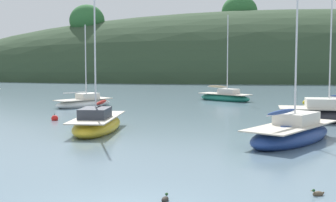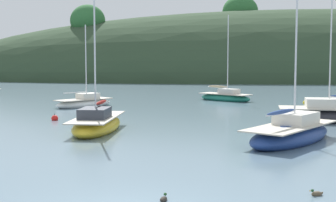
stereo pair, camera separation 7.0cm
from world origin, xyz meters
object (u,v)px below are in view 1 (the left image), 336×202
sailboat_cream_ketch (97,124)px  mooring_buoy_inner (305,103)px  sailboat_orange_cutter (334,115)px  duck_trailing (318,194)px  sailboat_navy_dinghy (292,133)px  sailboat_blue_center (84,103)px  duck_straggler (165,199)px  mooring_buoy_outer (55,118)px  sailboat_white_near (225,97)px

sailboat_cream_ketch → mooring_buoy_inner: bearing=47.5°
sailboat_orange_cutter → duck_trailing: bearing=-107.8°
sailboat_navy_dinghy → mooring_buoy_inner: (5.32, 19.83, -0.30)m
mooring_buoy_inner → sailboat_cream_ketch: bearing=-132.5°
sailboat_cream_ketch → sailboat_navy_dinghy: bearing=-17.2°
sailboat_blue_center → mooring_buoy_inner: 19.31m
sailboat_navy_dinghy → duck_straggler: (-5.59, -9.87, -0.36)m
sailboat_navy_dinghy → mooring_buoy_inner: sailboat_navy_dinghy is taller
sailboat_orange_cutter → sailboat_cream_ketch: sailboat_orange_cutter is taller
sailboat_navy_dinghy → sailboat_blue_center: size_ratio=1.14×
mooring_buoy_inner → sailboat_navy_dinghy: bearing=-105.0°
duck_trailing → mooring_buoy_outer: bearing=126.8°
mooring_buoy_outer → duck_trailing: bearing=-53.2°
sailboat_cream_ketch → sailboat_white_near: size_ratio=0.98×
mooring_buoy_outer → sailboat_blue_center: bearing=90.3°
sailboat_orange_cutter → sailboat_white_near: sailboat_orange_cutter is taller
mooring_buoy_inner → duck_trailing: bearing=-102.6°
sailboat_navy_dinghy → mooring_buoy_inner: size_ratio=14.83×
sailboat_blue_center → duck_straggler: bearing=-72.9°
sailboat_cream_ketch → mooring_buoy_inner: 22.69m
sailboat_white_near → mooring_buoy_inner: size_ratio=15.38×
duck_straggler → sailboat_white_near: bearing=82.9°
sailboat_cream_ketch → sailboat_white_near: (8.50, 19.88, -0.04)m
sailboat_white_near → sailboat_blue_center: 13.77m
sailboat_blue_center → mooring_buoy_inner: sailboat_blue_center is taller
sailboat_orange_cutter → mooring_buoy_inner: sailboat_orange_cutter is taller
sailboat_navy_dinghy → duck_straggler: 11.35m
sailboat_cream_ketch → duck_straggler: 13.72m
sailboat_white_near → duck_trailing: sailboat_white_near is taller
sailboat_navy_dinghy → sailboat_cream_ketch: 10.48m
sailboat_navy_dinghy → sailboat_orange_cutter: bearing=60.9°
sailboat_navy_dinghy → sailboat_white_near: bearing=93.8°
sailboat_blue_center → duck_trailing: size_ratio=16.60×
sailboat_white_near → duck_trailing: bearing=-89.4°
sailboat_navy_dinghy → duck_trailing: 9.20m
sailboat_cream_ketch → sailboat_blue_center: 14.01m
sailboat_navy_dinghy → duck_trailing: size_ratio=18.99×
sailboat_navy_dinghy → mooring_buoy_outer: size_ratio=14.83×
mooring_buoy_inner → mooring_buoy_outer: bearing=-147.3°
duck_trailing → duck_straggler: bearing=-170.4°
duck_trailing → sailboat_blue_center: bearing=116.0°
sailboat_navy_dinghy → mooring_buoy_outer: (-13.67, 7.64, -0.30)m
sailboat_orange_cutter → sailboat_cream_ketch: size_ratio=1.12×
mooring_buoy_outer → mooring_buoy_inner: size_ratio=1.00×
mooring_buoy_inner → duck_trailing: (-6.47, -28.96, -0.07)m
sailboat_navy_dinghy → sailboat_blue_center: 21.55m
sailboat_orange_cutter → sailboat_blue_center: (-17.96, 9.01, -0.11)m
sailboat_white_near → mooring_buoy_inner: (6.83, -3.16, -0.24)m
sailboat_navy_dinghy → duck_trailing: sailboat_navy_dinghy is taller
sailboat_orange_cutter → duck_straggler: sailboat_orange_cutter is taller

